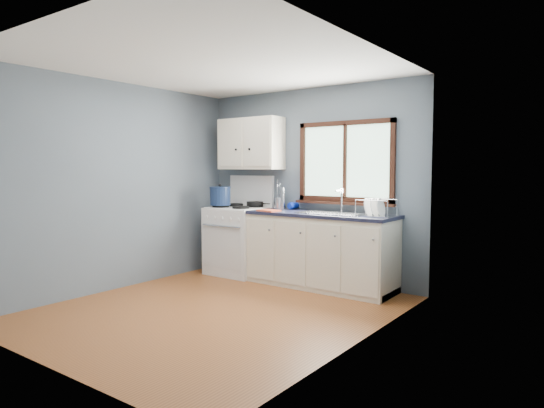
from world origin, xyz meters
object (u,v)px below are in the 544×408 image
Objects in this scene: stockpot at (220,196)px; utensil_crock at (278,203)px; thermos at (283,198)px; sink at (334,219)px; dish_rack at (375,212)px; gas_range at (238,238)px; skillet at (255,203)px; base_cabinets at (320,254)px.

utensil_crock reaches higher than stockpot.
utensil_crock is 0.09m from thermos.
dish_rack is at bearing -1.59° from sink.
stockpot is 0.81m from utensil_crock.
dish_rack is (1.41, -0.18, -0.09)m from thermos.
utensil_crock is at bearing 170.13° from sink.
gas_range reaches higher than skillet.
gas_range is 2.09m from dish_rack.
base_cabinets is 4.56× the size of dish_rack.
thermos is (0.07, 0.00, 0.06)m from utensil_crock.
thermos is (-0.87, 0.17, 0.21)m from sink.
sink is at bearing -0.13° from base_cabinets.
base_cabinets is 1.64m from stockpot.
thermos is at bearing 171.31° from dish_rack.
utensil_crock reaches higher than sink.
skillet is at bearing -172.55° from thermos.
sink is at bearing 0.71° from gas_range.
dish_rack is (0.55, -0.02, 0.12)m from sink.
utensil_crock is at bearing 0.73° from skillet.
gas_range is at bearing -179.18° from base_cabinets.
thermos is at bearing -0.18° from skillet.
dish_rack is (0.73, -0.02, 0.56)m from base_cabinets.
sink is 2.67× the size of stockpot.
thermos is at bearing 169.16° from sink.
gas_range is at bearing -179.29° from sink.
stockpot is 2.22m from dish_rack.
dish_rack reaches higher than skillet.
gas_range reaches higher than dish_rack.
stockpot is (-0.18, -0.17, 0.59)m from gas_range.
skillet is 0.36m from utensil_crock.
utensil_crock reaches higher than base_cabinets.
sink is 1.30m from skillet.
stockpot is at bearing -156.06° from thermos.
base_cabinets is 4.69× the size of utensil_crock.
thermos is (0.62, 0.18, 0.57)m from gas_range.
skillet reaches higher than base_cabinets.
base_cabinets is at bearing 177.39° from dish_rack.
stockpot is at bearing -149.10° from skillet.
dish_rack is (1.83, -0.13, -0.01)m from skillet.
stockpot is 0.80× the size of utensil_crock.
gas_range is at bearing 43.50° from stockpot.
stockpot is 1.08× the size of thermos.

